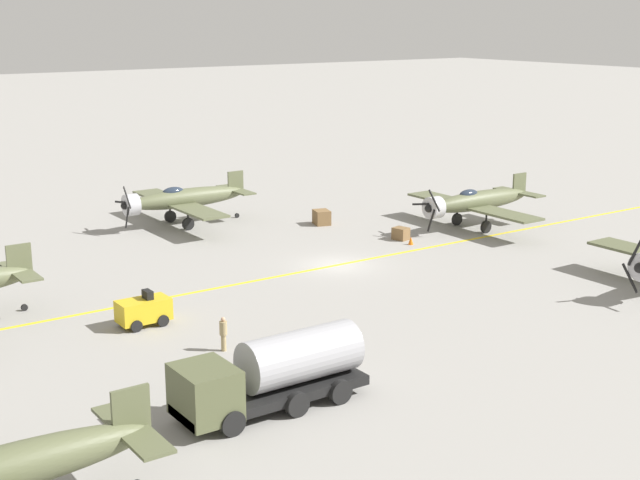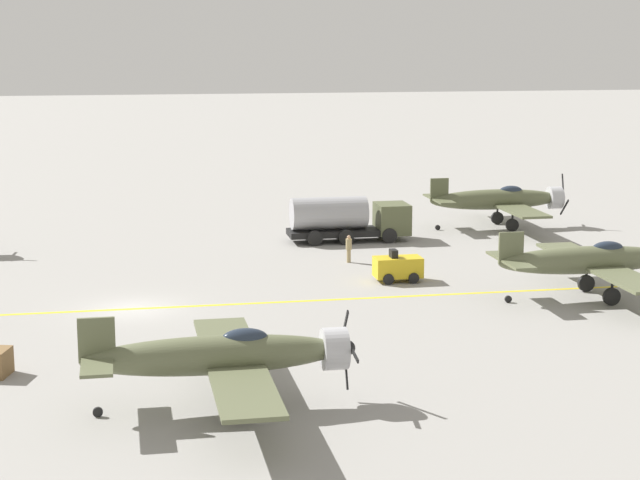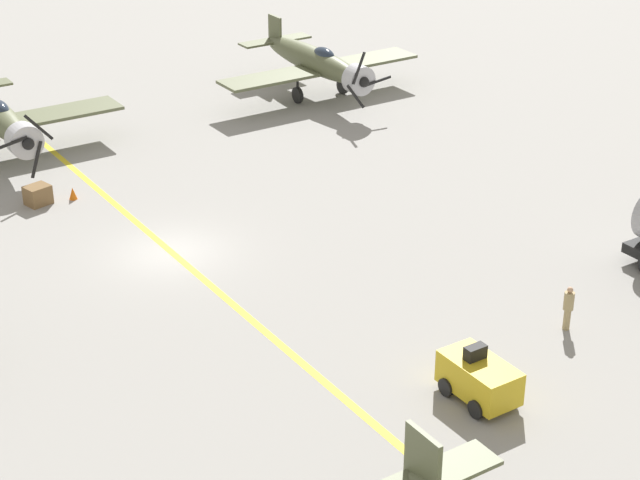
{
  "view_description": "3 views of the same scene",
  "coord_description": "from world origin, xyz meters",
  "px_view_note": "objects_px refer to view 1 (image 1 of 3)",
  "views": [
    {
      "loc": [
        -43.49,
        31.4,
        15.21
      ],
      "look_at": [
        -5.63,
        5.2,
        3.55
      ],
      "focal_mm": 50.0,
      "sensor_mm": 36.0,
      "label": 1
    },
    {
      "loc": [
        52.31,
        -0.45,
        13.34
      ],
      "look_at": [
        0.34,
        9.41,
        3.22
      ],
      "focal_mm": 60.0,
      "sensor_mm": 36.0,
      "label": 2
    },
    {
      "loc": [
        15.82,
        35.12,
        19.04
      ],
      "look_at": [
        -3.61,
        5.31,
        1.75
      ],
      "focal_mm": 60.0,
      "sensor_mm": 36.0,
      "label": 3
    }
  ],
  "objects_px": {
    "airplane_mid_right": "(183,199)",
    "ground_crew_walking": "(223,332)",
    "traffic_cone": "(411,241)",
    "supply_crate_mid_lane": "(322,217)",
    "airplane_near_center": "(476,202)",
    "fuel_tanker": "(271,373)",
    "tow_tractor": "(144,310)",
    "supply_crate_by_tanker": "(401,234)"
  },
  "relations": [
    {
      "from": "airplane_mid_right",
      "to": "ground_crew_walking",
      "type": "height_order",
      "value": "airplane_mid_right"
    },
    {
      "from": "airplane_mid_right",
      "to": "traffic_cone",
      "type": "bearing_deg",
      "value": -156.39
    },
    {
      "from": "airplane_mid_right",
      "to": "supply_crate_mid_lane",
      "type": "distance_m",
      "value": 10.39
    },
    {
      "from": "airplane_near_center",
      "to": "supply_crate_mid_lane",
      "type": "height_order",
      "value": "airplane_near_center"
    },
    {
      "from": "fuel_tanker",
      "to": "traffic_cone",
      "type": "height_order",
      "value": "fuel_tanker"
    },
    {
      "from": "fuel_tanker",
      "to": "tow_tractor",
      "type": "height_order",
      "value": "fuel_tanker"
    },
    {
      "from": "supply_crate_by_tanker",
      "to": "supply_crate_mid_lane",
      "type": "relative_size",
      "value": 0.79
    },
    {
      "from": "airplane_mid_right",
      "to": "tow_tractor",
      "type": "xyz_separation_m",
      "value": [
        -18.78,
        11.43,
        -1.22
      ]
    },
    {
      "from": "airplane_mid_right",
      "to": "traffic_cone",
      "type": "xyz_separation_m",
      "value": [
        -13.98,
        -10.22,
        -1.74
      ]
    },
    {
      "from": "airplane_mid_right",
      "to": "ground_crew_walking",
      "type": "relative_size",
      "value": 7.26
    },
    {
      "from": "airplane_near_center",
      "to": "fuel_tanker",
      "type": "distance_m",
      "value": 33.55
    },
    {
      "from": "fuel_tanker",
      "to": "supply_crate_by_tanker",
      "type": "height_order",
      "value": "fuel_tanker"
    },
    {
      "from": "airplane_near_center",
      "to": "traffic_cone",
      "type": "distance_m",
      "value": 7.22
    },
    {
      "from": "tow_tractor",
      "to": "supply_crate_mid_lane",
      "type": "relative_size",
      "value": 2.0
    },
    {
      "from": "airplane_near_center",
      "to": "supply_crate_by_tanker",
      "type": "bearing_deg",
      "value": 73.6
    },
    {
      "from": "fuel_tanker",
      "to": "tow_tractor",
      "type": "bearing_deg",
      "value": 0.68
    },
    {
      "from": "tow_tractor",
      "to": "traffic_cone",
      "type": "xyz_separation_m",
      "value": [
        4.8,
        -21.65,
        -0.52
      ]
    },
    {
      "from": "fuel_tanker",
      "to": "supply_crate_mid_lane",
      "type": "height_order",
      "value": "fuel_tanker"
    },
    {
      "from": "airplane_mid_right",
      "to": "tow_tractor",
      "type": "distance_m",
      "value": 22.02
    },
    {
      "from": "fuel_tanker",
      "to": "supply_crate_by_tanker",
      "type": "distance_m",
      "value": 28.49
    },
    {
      "from": "airplane_mid_right",
      "to": "supply_crate_mid_lane",
      "type": "xyz_separation_m",
      "value": [
        -5.58,
        -8.65,
        -1.47
      ]
    },
    {
      "from": "fuel_tanker",
      "to": "tow_tractor",
      "type": "relative_size",
      "value": 3.08
    },
    {
      "from": "airplane_near_center",
      "to": "traffic_cone",
      "type": "xyz_separation_m",
      "value": [
        -0.98,
        6.94,
        -1.74
      ]
    },
    {
      "from": "airplane_near_center",
      "to": "tow_tractor",
      "type": "xyz_separation_m",
      "value": [
        -5.78,
        28.59,
        -1.22
      ]
    },
    {
      "from": "airplane_near_center",
      "to": "traffic_cone",
      "type": "bearing_deg",
      "value": 85.84
    },
    {
      "from": "fuel_tanker",
      "to": "supply_crate_mid_lane",
      "type": "xyz_separation_m",
      "value": [
        25.22,
        -19.94,
        -0.97
      ]
    },
    {
      "from": "tow_tractor",
      "to": "supply_crate_by_tanker",
      "type": "bearing_deg",
      "value": -74.09
    },
    {
      "from": "airplane_mid_right",
      "to": "fuel_tanker",
      "type": "height_order",
      "value": "airplane_mid_right"
    },
    {
      "from": "ground_crew_walking",
      "to": "supply_crate_by_tanker",
      "type": "distance_m",
      "value": 23.48
    },
    {
      "from": "supply_crate_by_tanker",
      "to": "fuel_tanker",
      "type": "bearing_deg",
      "value": 129.93
    },
    {
      "from": "traffic_cone",
      "to": "supply_crate_by_tanker",
      "type": "bearing_deg",
      "value": -12.63
    },
    {
      "from": "fuel_tanker",
      "to": "ground_crew_walking",
      "type": "relative_size",
      "value": 4.84
    },
    {
      "from": "ground_crew_walking",
      "to": "supply_crate_mid_lane",
      "type": "bearing_deg",
      "value": -44.82
    },
    {
      "from": "fuel_tanker",
      "to": "traffic_cone",
      "type": "distance_m",
      "value": 27.32
    },
    {
      "from": "tow_tractor",
      "to": "supply_crate_mid_lane",
      "type": "distance_m",
      "value": 24.03
    },
    {
      "from": "fuel_tanker",
      "to": "supply_crate_mid_lane",
      "type": "distance_m",
      "value": 32.16
    },
    {
      "from": "traffic_cone",
      "to": "fuel_tanker",
      "type": "bearing_deg",
      "value": 128.02
    },
    {
      "from": "fuel_tanker",
      "to": "traffic_cone",
      "type": "xyz_separation_m",
      "value": [
        16.81,
        -21.5,
        -1.24
      ]
    },
    {
      "from": "airplane_mid_right",
      "to": "traffic_cone",
      "type": "distance_m",
      "value": 17.4
    },
    {
      "from": "fuel_tanker",
      "to": "airplane_mid_right",
      "type": "bearing_deg",
      "value": -20.13
    },
    {
      "from": "airplane_mid_right",
      "to": "ground_crew_walking",
      "type": "bearing_deg",
      "value": 145.32
    },
    {
      "from": "supply_crate_by_tanker",
      "to": "traffic_cone",
      "type": "relative_size",
      "value": 1.86
    }
  ]
}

